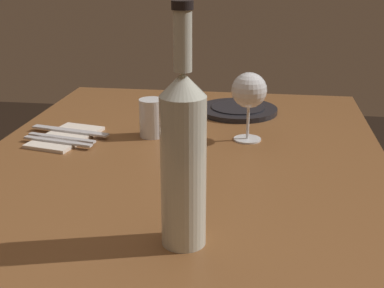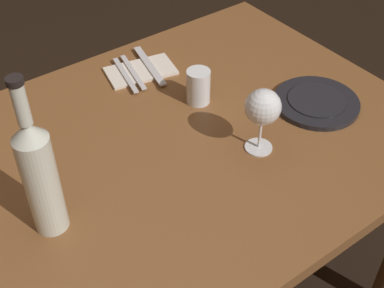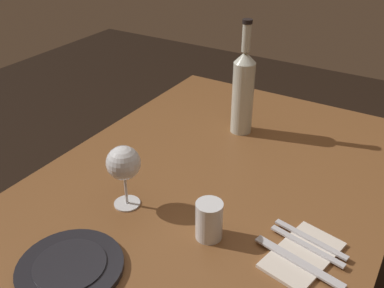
{
  "view_description": "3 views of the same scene",
  "coord_description": "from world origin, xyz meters",
  "px_view_note": "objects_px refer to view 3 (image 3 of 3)",
  "views": [
    {
      "loc": [
        -1.01,
        -0.18,
        1.16
      ],
      "look_at": [
        -0.01,
        -0.03,
        0.79
      ],
      "focal_mm": 48.95,
      "sensor_mm": 36.0,
      "label": 1
    },
    {
      "loc": [
        -0.5,
        -0.8,
        1.59
      ],
      "look_at": [
        0.02,
        -0.09,
        0.8
      ],
      "focal_mm": 49.92,
      "sensor_mm": 36.0,
      "label": 2
    },
    {
      "loc": [
        0.85,
        0.46,
        1.43
      ],
      "look_at": [
        -0.03,
        -0.08,
        0.83
      ],
      "focal_mm": 41.17,
      "sensor_mm": 36.0,
      "label": 3
    }
  ],
  "objects_px": {
    "fork_inner": "(307,246)",
    "dinner_plate": "(70,267)",
    "wine_bottle": "(243,90)",
    "table_knife": "(298,262)",
    "fork_outer": "(310,239)",
    "folded_napkin": "(303,255)",
    "water_tumbler": "(209,222)",
    "wine_glass_left": "(124,164)"
  },
  "relations": [
    {
      "from": "fork_inner",
      "to": "dinner_plate",
      "type": "bearing_deg",
      "value": -52.0
    },
    {
      "from": "dinner_plate",
      "to": "fork_inner",
      "type": "height_order",
      "value": "dinner_plate"
    },
    {
      "from": "wine_bottle",
      "to": "table_knife",
      "type": "xyz_separation_m",
      "value": [
        0.47,
        0.36,
        -0.13
      ]
    },
    {
      "from": "dinner_plate",
      "to": "table_knife",
      "type": "height_order",
      "value": "dinner_plate"
    },
    {
      "from": "dinner_plate",
      "to": "fork_outer",
      "type": "height_order",
      "value": "dinner_plate"
    },
    {
      "from": "folded_napkin",
      "to": "table_knife",
      "type": "relative_size",
      "value": 1.0
    },
    {
      "from": "wine_bottle",
      "to": "dinner_plate",
      "type": "relative_size",
      "value": 1.63
    },
    {
      "from": "water_tumbler",
      "to": "dinner_plate",
      "type": "relative_size",
      "value": 0.42
    },
    {
      "from": "wine_glass_left",
      "to": "dinner_plate",
      "type": "relative_size",
      "value": 0.74
    },
    {
      "from": "wine_bottle",
      "to": "fork_outer",
      "type": "xyz_separation_m",
      "value": [
        0.39,
        0.36,
        -0.13
      ]
    },
    {
      "from": "dinner_plate",
      "to": "folded_napkin",
      "type": "relative_size",
      "value": 1.07
    },
    {
      "from": "fork_outer",
      "to": "table_knife",
      "type": "relative_size",
      "value": 0.85
    },
    {
      "from": "dinner_plate",
      "to": "table_knife",
      "type": "bearing_deg",
      "value": 122.79
    },
    {
      "from": "dinner_plate",
      "to": "wine_glass_left",
      "type": "bearing_deg",
      "value": -171.03
    },
    {
      "from": "wine_glass_left",
      "to": "folded_napkin",
      "type": "height_order",
      "value": "wine_glass_left"
    },
    {
      "from": "water_tumbler",
      "to": "folded_napkin",
      "type": "bearing_deg",
      "value": 103.53
    },
    {
      "from": "wine_glass_left",
      "to": "wine_bottle",
      "type": "bearing_deg",
      "value": 171.26
    },
    {
      "from": "wine_glass_left",
      "to": "fork_outer",
      "type": "height_order",
      "value": "wine_glass_left"
    },
    {
      "from": "wine_glass_left",
      "to": "table_knife",
      "type": "relative_size",
      "value": 0.79
    },
    {
      "from": "fork_inner",
      "to": "table_knife",
      "type": "xyz_separation_m",
      "value": [
        0.05,
        0.0,
        0.0
      ]
    },
    {
      "from": "fork_inner",
      "to": "fork_outer",
      "type": "relative_size",
      "value": 1.0
    },
    {
      "from": "wine_glass_left",
      "to": "wine_bottle",
      "type": "distance_m",
      "value": 0.5
    },
    {
      "from": "wine_glass_left",
      "to": "wine_bottle",
      "type": "height_order",
      "value": "wine_bottle"
    },
    {
      "from": "fork_inner",
      "to": "wine_bottle",
      "type": "bearing_deg",
      "value": -139.14
    },
    {
      "from": "wine_bottle",
      "to": "fork_outer",
      "type": "distance_m",
      "value": 0.55
    },
    {
      "from": "wine_glass_left",
      "to": "fork_inner",
      "type": "relative_size",
      "value": 0.92
    },
    {
      "from": "wine_bottle",
      "to": "table_knife",
      "type": "distance_m",
      "value": 0.61
    },
    {
      "from": "water_tumbler",
      "to": "dinner_plate",
      "type": "bearing_deg",
      "value": -39.38
    },
    {
      "from": "wine_bottle",
      "to": "fork_outer",
      "type": "height_order",
      "value": "wine_bottle"
    },
    {
      "from": "fork_outer",
      "to": "folded_napkin",
      "type": "bearing_deg",
      "value": 0.0
    },
    {
      "from": "table_knife",
      "to": "wine_glass_left",
      "type": "bearing_deg",
      "value": -86.98
    },
    {
      "from": "dinner_plate",
      "to": "fork_outer",
      "type": "xyz_separation_m",
      "value": [
        -0.34,
        0.4,
        0.0
      ]
    },
    {
      "from": "dinner_plate",
      "to": "fork_inner",
      "type": "xyz_separation_m",
      "value": [
        -0.31,
        0.4,
        0.0
      ]
    },
    {
      "from": "water_tumbler",
      "to": "wine_bottle",
      "type": "bearing_deg",
      "value": -162.32
    },
    {
      "from": "folded_napkin",
      "to": "fork_inner",
      "type": "distance_m",
      "value": 0.03
    },
    {
      "from": "wine_glass_left",
      "to": "table_knife",
      "type": "height_order",
      "value": "wine_glass_left"
    },
    {
      "from": "folded_napkin",
      "to": "table_knife",
      "type": "distance_m",
      "value": 0.03
    },
    {
      "from": "wine_bottle",
      "to": "dinner_plate",
      "type": "height_order",
      "value": "wine_bottle"
    },
    {
      "from": "wine_bottle",
      "to": "dinner_plate",
      "type": "distance_m",
      "value": 0.74
    },
    {
      "from": "water_tumbler",
      "to": "folded_napkin",
      "type": "height_order",
      "value": "water_tumbler"
    },
    {
      "from": "fork_outer",
      "to": "wine_bottle",
      "type": "bearing_deg",
      "value": -137.38
    },
    {
      "from": "fork_inner",
      "to": "table_knife",
      "type": "relative_size",
      "value": 0.85
    }
  ]
}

